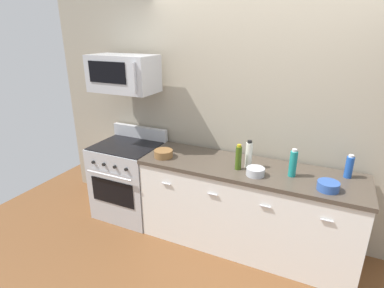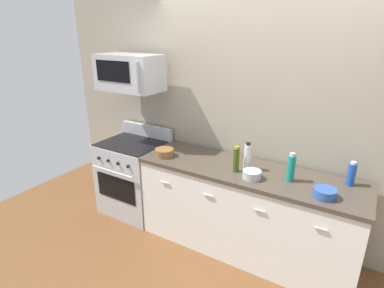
{
  "view_description": "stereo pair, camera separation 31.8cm",
  "coord_description": "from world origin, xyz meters",
  "px_view_note": "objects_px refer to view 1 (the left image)",
  "views": [
    {
      "loc": [
        0.67,
        -2.75,
        2.2
      ],
      "look_at": [
        -0.6,
        -0.05,
        1.09
      ],
      "focal_mm": 28.74,
      "sensor_mm": 36.0,
      "label": 1
    },
    {
      "loc": [
        0.95,
        -2.6,
        2.2
      ],
      "look_at": [
        -0.6,
        -0.05,
        1.09
      ],
      "focal_mm": 28.74,
      "sensor_mm": 36.0,
      "label": 2
    }
  ],
  "objects_px": {
    "bottle_olive_oil": "(238,158)",
    "bowl_steel_prep": "(255,171)",
    "microwave": "(123,73)",
    "bottle_sparkling_teal": "(293,163)",
    "bottle_vinegar_white": "(249,155)",
    "bowl_blue_mixing": "(328,186)",
    "bottle_soda_blue": "(349,167)",
    "bowl_wooden_salad": "(163,153)",
    "range_oven": "(129,179)"
  },
  "relations": [
    {
      "from": "range_oven",
      "to": "bottle_vinegar_white",
      "type": "distance_m",
      "value": 1.58
    },
    {
      "from": "microwave",
      "to": "bottle_olive_oil",
      "type": "distance_m",
      "value": 1.57
    },
    {
      "from": "range_oven",
      "to": "bottle_sparkling_teal",
      "type": "xyz_separation_m",
      "value": [
        1.89,
        -0.02,
        0.58
      ]
    },
    {
      "from": "bottle_olive_oil",
      "to": "bowl_blue_mixing",
      "type": "xyz_separation_m",
      "value": [
        0.82,
        -0.08,
        -0.08
      ]
    },
    {
      "from": "bottle_olive_oil",
      "to": "bowl_blue_mixing",
      "type": "distance_m",
      "value": 0.83
    },
    {
      "from": "bottle_soda_blue",
      "to": "bowl_blue_mixing",
      "type": "relative_size",
      "value": 1.22
    },
    {
      "from": "bowl_steel_prep",
      "to": "bowl_blue_mixing",
      "type": "relative_size",
      "value": 0.93
    },
    {
      "from": "range_oven",
      "to": "bowl_steel_prep",
      "type": "relative_size",
      "value": 6.26
    },
    {
      "from": "bottle_soda_blue",
      "to": "bowl_steel_prep",
      "type": "height_order",
      "value": "bottle_soda_blue"
    },
    {
      "from": "microwave",
      "to": "bottle_sparkling_teal",
      "type": "bearing_deg",
      "value": -1.84
    },
    {
      "from": "bottle_olive_oil",
      "to": "bowl_steel_prep",
      "type": "bearing_deg",
      "value": -18.62
    },
    {
      "from": "microwave",
      "to": "range_oven",
      "type": "bearing_deg",
      "value": -90.29
    },
    {
      "from": "bottle_vinegar_white",
      "to": "bowl_wooden_salad",
      "type": "distance_m",
      "value": 0.91
    },
    {
      "from": "bottle_olive_oil",
      "to": "microwave",
      "type": "bearing_deg",
      "value": 174.72
    },
    {
      "from": "bottle_soda_blue",
      "to": "bowl_blue_mixing",
      "type": "height_order",
      "value": "bottle_soda_blue"
    },
    {
      "from": "bottle_vinegar_white",
      "to": "bottle_olive_oil",
      "type": "bearing_deg",
      "value": -131.34
    },
    {
      "from": "bottle_olive_oil",
      "to": "bottle_soda_blue",
      "type": "xyz_separation_m",
      "value": [
        0.97,
        0.26,
        -0.02
      ]
    },
    {
      "from": "bowl_steel_prep",
      "to": "bowl_wooden_salad",
      "type": "bearing_deg",
      "value": 178.89
    },
    {
      "from": "microwave",
      "to": "bowl_steel_prep",
      "type": "distance_m",
      "value": 1.78
    },
    {
      "from": "bottle_sparkling_teal",
      "to": "bowl_wooden_salad",
      "type": "relative_size",
      "value": 1.35
    },
    {
      "from": "microwave",
      "to": "bottle_olive_oil",
      "type": "xyz_separation_m",
      "value": [
        1.39,
        -0.13,
        -0.71
      ]
    },
    {
      "from": "bottle_sparkling_teal",
      "to": "range_oven",
      "type": "bearing_deg",
      "value": 179.52
    },
    {
      "from": "bottle_soda_blue",
      "to": "bowl_wooden_salad",
      "type": "height_order",
      "value": "bottle_soda_blue"
    },
    {
      "from": "bottle_soda_blue",
      "to": "bottle_vinegar_white",
      "type": "bearing_deg",
      "value": -169.09
    },
    {
      "from": "bottle_sparkling_teal",
      "to": "bowl_steel_prep",
      "type": "height_order",
      "value": "bottle_sparkling_teal"
    },
    {
      "from": "bottle_olive_oil",
      "to": "bottle_vinegar_white",
      "type": "xyz_separation_m",
      "value": [
        0.08,
        0.09,
        0.01
      ]
    },
    {
      "from": "bottle_soda_blue",
      "to": "bowl_steel_prep",
      "type": "xyz_separation_m",
      "value": [
        -0.78,
        -0.32,
        -0.07
      ]
    },
    {
      "from": "bottle_olive_oil",
      "to": "bottle_sparkling_teal",
      "type": "xyz_separation_m",
      "value": [
        0.5,
        0.07,
        0.01
      ]
    },
    {
      "from": "bottle_vinegar_white",
      "to": "bowl_blue_mixing",
      "type": "distance_m",
      "value": 0.77
    },
    {
      "from": "range_oven",
      "to": "bottle_olive_oil",
      "type": "distance_m",
      "value": 1.51
    },
    {
      "from": "bowl_wooden_salad",
      "to": "bottle_sparkling_teal",
      "type": "bearing_deg",
      "value": 4.86
    },
    {
      "from": "bottle_olive_oil",
      "to": "bowl_blue_mixing",
      "type": "bearing_deg",
      "value": -5.51
    },
    {
      "from": "bowl_steel_prep",
      "to": "bowl_blue_mixing",
      "type": "xyz_separation_m",
      "value": [
        0.63,
        -0.02,
        0.0
      ]
    },
    {
      "from": "bottle_olive_oil",
      "to": "bowl_wooden_salad",
      "type": "height_order",
      "value": "bottle_olive_oil"
    },
    {
      "from": "bowl_blue_mixing",
      "to": "bowl_wooden_salad",
      "type": "relative_size",
      "value": 0.91
    },
    {
      "from": "bottle_vinegar_white",
      "to": "bottle_soda_blue",
      "type": "xyz_separation_m",
      "value": [
        0.89,
        0.17,
        -0.03
      ]
    },
    {
      "from": "bottle_sparkling_teal",
      "to": "bottle_vinegar_white",
      "type": "distance_m",
      "value": 0.42
    },
    {
      "from": "range_oven",
      "to": "bowl_wooden_salad",
      "type": "bearing_deg",
      "value": -12.43
    },
    {
      "from": "bottle_vinegar_white",
      "to": "bowl_steel_prep",
      "type": "xyz_separation_m",
      "value": [
        0.11,
        -0.15,
        -0.09
      ]
    },
    {
      "from": "bottle_vinegar_white",
      "to": "bottle_soda_blue",
      "type": "bearing_deg",
      "value": 10.91
    },
    {
      "from": "range_oven",
      "to": "bowl_wooden_salad",
      "type": "distance_m",
      "value": 0.77
    },
    {
      "from": "range_oven",
      "to": "microwave",
      "type": "bearing_deg",
      "value": 89.71
    },
    {
      "from": "bowl_steel_prep",
      "to": "bowl_wooden_salad",
      "type": "xyz_separation_m",
      "value": [
        -1.0,
        0.02,
        0.0
      ]
    },
    {
      "from": "bowl_blue_mixing",
      "to": "bowl_steel_prep",
      "type": "bearing_deg",
      "value": 178.56
    },
    {
      "from": "range_oven",
      "to": "bottle_olive_oil",
      "type": "bearing_deg",
      "value": -3.45
    },
    {
      "from": "range_oven",
      "to": "bottle_sparkling_teal",
      "type": "bearing_deg",
      "value": -0.48
    },
    {
      "from": "bottle_olive_oil",
      "to": "bowl_wooden_salad",
      "type": "distance_m",
      "value": 0.82
    },
    {
      "from": "range_oven",
      "to": "bottle_olive_oil",
      "type": "height_order",
      "value": "bottle_olive_oil"
    },
    {
      "from": "microwave",
      "to": "bowl_steel_prep",
      "type": "bearing_deg",
      "value": -6.92
    },
    {
      "from": "microwave",
      "to": "bowl_wooden_salad",
      "type": "bearing_deg",
      "value": -16.59
    }
  ]
}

